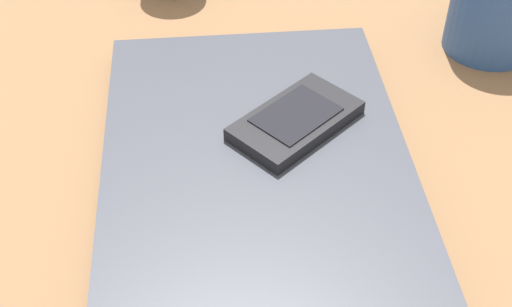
{
  "coord_description": "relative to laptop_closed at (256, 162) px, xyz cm",
  "views": [
    {
      "loc": [
        -37.81,
        9.89,
        42.39
      ],
      "look_at": [
        2.32,
        2.65,
        5.0
      ],
      "focal_mm": 49.17,
      "sensor_mm": 36.0,
      "label": 1
    }
  ],
  "objects": [
    {
      "name": "laptop_closed",
      "position": [
        0.0,
        0.0,
        0.0
      ],
      "size": [
        36.13,
        26.97,
        2.13
      ],
      "primitive_type": "cube",
      "rotation": [
        0.0,
        0.0,
        -0.09
      ],
      "color": "#33353D",
      "rests_on": "desk_surface"
    },
    {
      "name": "cell_phone_on_laptop",
      "position": [
        2.58,
        -3.77,
        1.68
      ],
      "size": [
        11.01,
        12.13,
        1.3
      ],
      "color": "black",
      "rests_on": "laptop_closed"
    },
    {
      "name": "coffee_mug",
      "position": [
        13.85,
        -25.8,
        3.64
      ],
      "size": [
        12.19,
        8.71,
        9.4
      ],
      "color": "#2D518C",
      "rests_on": "desk_surface"
    },
    {
      "name": "desk_surface",
      "position": [
        -2.32,
        -2.65,
        -2.56
      ],
      "size": [
        120.0,
        80.0,
        3.0
      ],
      "primitive_type": "cube",
      "color": "brown",
      "rests_on": "ground"
    }
  ]
}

